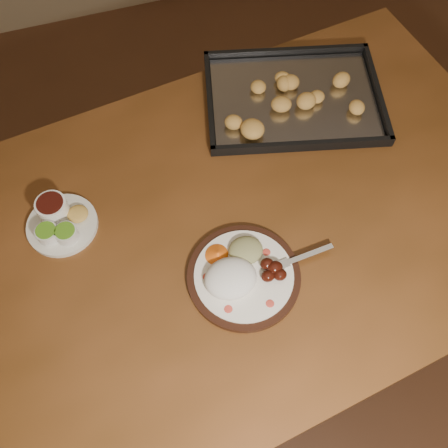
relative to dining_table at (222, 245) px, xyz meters
name	(u,v)px	position (x,y,z in m)	size (l,w,h in m)	color
ground	(319,366)	(0.28, -0.23, -0.65)	(4.00, 4.00, 0.00)	#56311D
dining_table	(222,245)	(0.00, 0.00, 0.00)	(1.61, 1.10, 0.75)	brown
dinner_plate	(241,274)	(0.00, -0.13, 0.11)	(0.32, 0.24, 0.06)	black
condiment_saucer	(59,221)	(-0.34, 0.11, 0.12)	(0.16, 0.16, 0.05)	silver
baking_tray	(293,97)	(0.29, 0.30, 0.11)	(0.51, 0.42, 0.05)	black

